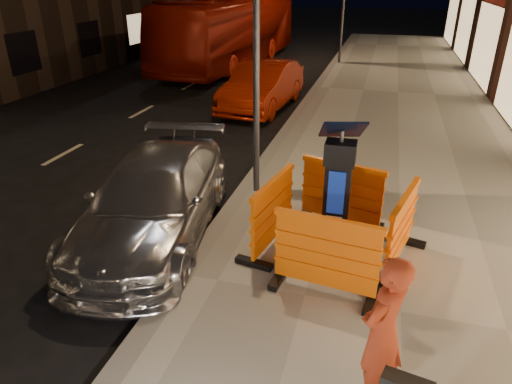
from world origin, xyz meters
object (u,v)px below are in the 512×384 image
(barrier_kerbside, at_px, (273,213))
(car_red, at_px, (263,108))
(barrier_back, at_px, (341,195))
(bus_doubledecker, at_px, (232,65))
(barrier_front, at_px, (326,256))
(man, at_px, (383,331))
(barrier_bldgside, at_px, (401,230))
(parking_kiosk, at_px, (337,194))
(car_silver, at_px, (158,234))

(barrier_kerbside, distance_m, car_red, 8.72)
(barrier_back, height_order, bus_doubledecker, bus_doubledecker)
(barrier_front, xyz_separation_m, man, (0.73, -1.54, 0.26))
(barrier_bldgside, bearing_deg, man, -170.39)
(bus_doubledecker, bearing_deg, parking_kiosk, -62.74)
(car_silver, bearing_deg, car_red, 83.36)
(barrier_front, bearing_deg, parking_kiosk, 97.65)
(barrier_front, height_order, bus_doubledecker, bus_doubledecker)
(parking_kiosk, height_order, barrier_kerbside, parking_kiosk)
(car_red, height_order, man, man)
(barrier_kerbside, xyz_separation_m, man, (1.68, -2.49, 0.26))
(parking_kiosk, relative_size, car_silver, 0.44)
(barrier_kerbside, relative_size, bus_doubledecker, 0.12)
(parking_kiosk, xyz_separation_m, car_silver, (-2.97, 0.03, -1.16))
(barrier_kerbside, bearing_deg, barrier_back, -34.35)
(barrier_kerbside, relative_size, car_red, 0.32)
(barrier_back, xyz_separation_m, car_red, (-3.32, 7.41, -0.72))
(barrier_front, xyz_separation_m, bus_doubledecker, (-6.79, 16.61, -0.72))
(barrier_front, bearing_deg, man, -56.90)
(barrier_front, distance_m, barrier_back, 1.90)
(car_silver, distance_m, man, 4.58)
(parking_kiosk, height_order, car_red, parking_kiosk)
(car_silver, bearing_deg, barrier_front, -27.16)
(barrier_bldgside, bearing_deg, car_silver, 104.28)
(barrier_bldgside, relative_size, man, 0.88)
(barrier_kerbside, height_order, car_silver, barrier_kerbside)
(barrier_back, relative_size, man, 0.88)
(parking_kiosk, bearing_deg, car_red, 124.28)
(barrier_bldgside, height_order, bus_doubledecker, bus_doubledecker)
(parking_kiosk, relative_size, barrier_front, 1.40)
(car_silver, relative_size, bus_doubledecker, 0.40)
(parking_kiosk, xyz_separation_m, barrier_front, (0.00, -0.95, -0.45))
(parking_kiosk, bearing_deg, barrier_bldgside, 12.65)
(parking_kiosk, relative_size, barrier_back, 1.40)
(man, bearing_deg, barrier_bldgside, -153.82)
(car_silver, distance_m, bus_doubledecker, 16.10)
(barrier_kerbside, height_order, car_red, barrier_kerbside)
(parking_kiosk, height_order, bus_doubledecker, parking_kiosk)
(barrier_back, xyz_separation_m, car_silver, (-2.97, -0.92, -0.72))
(barrier_back, distance_m, barrier_kerbside, 1.34)
(bus_doubledecker, distance_m, man, 19.67)
(barrier_back, height_order, barrier_bldgside, same)
(barrier_kerbside, height_order, barrier_bldgside, same)
(bus_doubledecker, bearing_deg, barrier_bldgside, -59.88)
(car_red, distance_m, bus_doubledecker, 8.08)
(barrier_back, distance_m, car_red, 8.15)
(barrier_front, relative_size, barrier_kerbside, 1.00)
(barrier_front, relative_size, bus_doubledecker, 0.12)
(man, bearing_deg, barrier_front, -123.34)
(barrier_bldgside, xyz_separation_m, car_red, (-4.27, 8.36, -0.72))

